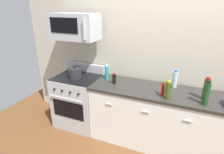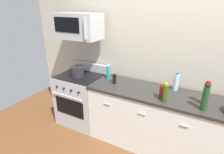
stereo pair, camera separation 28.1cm
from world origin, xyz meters
name	(u,v)px [view 1 (the left image)]	position (x,y,z in m)	size (l,w,h in m)	color
ground_plane	(164,144)	(0.00, 0.00, 0.00)	(6.51, 6.51, 0.00)	brown
back_wall	(177,56)	(0.00, 0.41, 1.35)	(5.43, 0.10, 2.70)	beige
counter_unit	(167,120)	(0.00, 0.00, 0.46)	(2.34, 0.66, 0.92)	white
range_oven	(79,100)	(-1.54, 0.00, 0.47)	(0.76, 0.69, 1.07)	#B7BABF
microwave	(75,26)	(-1.54, 0.05, 1.75)	(0.74, 0.44, 0.40)	#B7BABF
bottle_dish_soap	(107,72)	(-1.03, 0.11, 1.04)	(0.06, 0.06, 0.25)	teal
bottle_soy_sauce_dark	(114,79)	(-0.85, -0.01, 1.00)	(0.06, 0.06, 0.17)	black
bottle_water_clear	(175,79)	(0.03, 0.21, 1.04)	(0.07, 0.07, 0.26)	silver
bottle_wine_green	(206,94)	(0.42, -0.19, 1.07)	(0.07, 0.07, 0.32)	#19471E
bottle_hot_sauce_red	(163,89)	(-0.10, -0.13, 1.02)	(0.05, 0.05, 0.20)	#B21914
bottle_wine_amber	(206,89)	(0.43, -0.04, 1.07)	(0.08, 0.08, 0.31)	#59330F
bottle_olive_oil	(168,90)	(-0.02, -0.21, 1.04)	(0.07, 0.07, 0.25)	#385114
stockpot	(75,73)	(-1.54, -0.05, 1.01)	(0.23, 0.23, 0.21)	#262628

